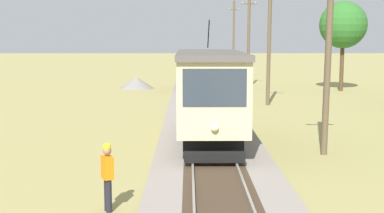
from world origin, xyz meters
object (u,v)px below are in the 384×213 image
at_px(red_tram, 210,92).
at_px(tree_left_near, 343,25).
at_px(utility_pole_far, 249,39).
at_px(track_worker, 108,174).
at_px(utility_pole_mid, 269,39).
at_px(gravel_pile, 137,83).
at_px(freight_car, 199,71).
at_px(utility_pole_near_tram, 328,52).
at_px(utility_pole_distant, 234,37).

distance_m(red_tram, tree_left_near, 24.99).
relative_size(utility_pole_far, track_worker, 4.54).
relative_size(track_worker, tree_left_near, 0.25).
relative_size(utility_pole_mid, gravel_pile, 2.78).
relative_size(red_tram, track_worker, 4.79).
distance_m(freight_car, track_worker, 30.85).
height_order(utility_pole_near_tram, tree_left_near, utility_pole_near_tram).
bearing_deg(utility_pole_near_tram, red_tram, 157.38).
relative_size(utility_pole_near_tram, utility_pole_far, 0.93).
bearing_deg(track_worker, tree_left_near, -140.75).
distance_m(utility_pole_near_tram, utility_pole_distant, 41.51).
distance_m(freight_car, utility_pole_far, 5.36).
xyz_separation_m(red_tram, freight_car, (-0.00, 22.52, -0.64)).
bearing_deg(gravel_pile, utility_pole_far, 2.05).
bearing_deg(red_tram, gravel_pile, 102.34).
height_order(utility_pole_near_tram, utility_pole_distant, utility_pole_distant).
bearing_deg(red_tram, track_worker, -109.58).
height_order(red_tram, utility_pole_distant, utility_pole_distant).
bearing_deg(track_worker, utility_pole_distant, -123.63).
distance_m(utility_pole_near_tram, track_worker, 10.04).
bearing_deg(utility_pole_mid, tree_left_near, 51.55).
bearing_deg(gravel_pile, utility_pole_near_tram, -69.79).
distance_m(utility_pole_near_tram, gravel_pile, 27.82).
height_order(gravel_pile, tree_left_near, tree_left_near).
bearing_deg(utility_pole_distant, tree_left_near, -67.71).
relative_size(utility_pole_mid, utility_pole_far, 1.03).
xyz_separation_m(red_tram, gravel_pile, (-5.28, 24.14, -1.71)).
height_order(utility_pole_mid, utility_pole_distant, utility_pole_distant).
relative_size(utility_pole_mid, utility_pole_distant, 1.00).
distance_m(gravel_pile, track_worker, 32.42).
distance_m(freight_car, gravel_pile, 5.63).
relative_size(utility_pole_near_tram, utility_pole_mid, 0.90).
distance_m(utility_pole_distant, gravel_pile, 18.66).
xyz_separation_m(utility_pole_far, track_worker, (-7.17, -32.67, -3.16)).
xyz_separation_m(utility_pole_near_tram, utility_pole_distant, (-0.00, 41.51, 0.41)).
height_order(utility_pole_far, track_worker, utility_pole_far).
bearing_deg(utility_pole_distant, utility_pole_mid, -90.00).
relative_size(utility_pole_near_tram, gravel_pile, 2.51).
bearing_deg(utility_pole_mid, utility_pole_far, 90.00).
xyz_separation_m(utility_pole_near_tram, track_worker, (-7.17, -6.41, -2.87)).
xyz_separation_m(red_tram, utility_pole_near_tram, (4.26, -1.77, 1.66)).
xyz_separation_m(utility_pole_distant, track_worker, (-7.17, -47.92, -3.29)).
distance_m(red_tram, utility_pole_distant, 40.01).
xyz_separation_m(utility_pole_far, utility_pole_distant, (-0.00, 15.25, 0.13)).
relative_size(red_tram, tree_left_near, 1.18).
bearing_deg(freight_car, gravel_pile, 162.87).
xyz_separation_m(utility_pole_near_tram, utility_pole_far, (0.00, 26.26, 0.29)).
relative_size(freight_car, utility_pole_near_tram, 0.69).
bearing_deg(red_tram, tree_left_near, 62.25).
height_order(utility_pole_near_tram, track_worker, utility_pole_near_tram).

